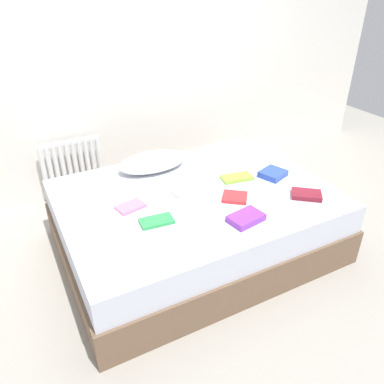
# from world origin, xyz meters

# --- Properties ---
(ground_plane) EXTENTS (8.00, 8.00, 0.00)m
(ground_plane) POSITION_xyz_m (0.00, 0.00, 0.00)
(ground_plane) COLOR #9E998E
(back_wall) EXTENTS (6.00, 0.10, 2.80)m
(back_wall) POSITION_xyz_m (0.00, 1.35, 1.40)
(back_wall) COLOR silver
(back_wall) RESTS_ON ground
(bed) EXTENTS (2.00, 1.50, 0.50)m
(bed) POSITION_xyz_m (0.00, 0.00, 0.25)
(bed) COLOR brown
(bed) RESTS_ON ground
(radiator) EXTENTS (0.56, 0.04, 0.52)m
(radiator) POSITION_xyz_m (-0.66, 1.20, 0.34)
(radiator) COLOR white
(radiator) RESTS_ON ground
(pillow) EXTENTS (0.57, 0.32, 0.14)m
(pillow) POSITION_xyz_m (-0.13, 0.51, 0.57)
(pillow) COLOR white
(pillow) RESTS_ON bed
(textbook_purple) EXTENTS (0.25, 0.19, 0.05)m
(textbook_purple) POSITION_xyz_m (0.12, -0.48, 0.52)
(textbook_purple) COLOR purple
(textbook_purple) RESTS_ON bed
(textbook_white) EXTENTS (0.27, 0.16, 0.03)m
(textbook_white) POSITION_xyz_m (-0.04, 0.05, 0.52)
(textbook_white) COLOR white
(textbook_white) RESTS_ON bed
(textbook_green) EXTENTS (0.23, 0.14, 0.02)m
(textbook_green) POSITION_xyz_m (-0.41, -0.22, 0.51)
(textbook_green) COLOR green
(textbook_green) RESTS_ON bed
(textbook_maroon) EXTENTS (0.25, 0.24, 0.04)m
(textbook_maroon) POSITION_xyz_m (0.69, -0.43, 0.52)
(textbook_maroon) COLOR maroon
(textbook_maroon) RESTS_ON bed
(textbook_pink) EXTENTS (0.21, 0.16, 0.02)m
(textbook_pink) POSITION_xyz_m (-0.50, 0.02, 0.51)
(textbook_pink) COLOR pink
(textbook_pink) RESTS_ON bed
(textbook_lime) EXTENTS (0.26, 0.16, 0.03)m
(textbook_lime) POSITION_xyz_m (0.40, 0.04, 0.51)
(textbook_lime) COLOR #8CC638
(textbook_lime) RESTS_ON bed
(textbook_red) EXTENTS (0.24, 0.23, 0.02)m
(textbook_red) POSITION_xyz_m (0.22, -0.21, 0.51)
(textbook_red) COLOR red
(textbook_red) RESTS_ON bed
(textbook_blue) EXTENTS (0.24, 0.23, 0.05)m
(textbook_blue) POSITION_xyz_m (0.68, -0.06, 0.52)
(textbook_blue) COLOR #2847B7
(textbook_blue) RESTS_ON bed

